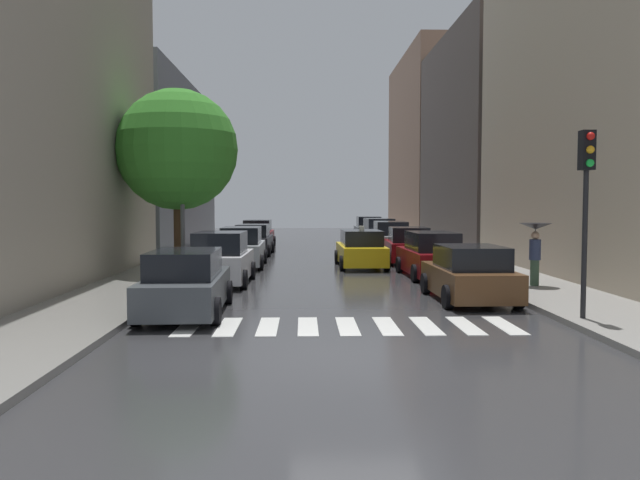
{
  "coord_description": "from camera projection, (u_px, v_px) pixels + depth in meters",
  "views": [
    {
      "loc": [
        -1.0,
        -11.5,
        2.8
      ],
      "look_at": [
        -0.2,
        18.79,
        1.04
      ],
      "focal_mm": 35.67,
      "sensor_mm": 36.0,
      "label": 1
    }
  ],
  "objects": [
    {
      "name": "building_right_far",
      "position": [
        434.0,
        146.0,
        57.95
      ],
      "size": [
        6.0,
        17.93,
        16.05
      ],
      "primitive_type": "cube",
      "color": "#8C6B56",
      "rests_on": "ground"
    },
    {
      "name": "parked_car_right_third",
      "position": [
        408.0,
        246.0,
        29.65
      ],
      "size": [
        2.28,
        4.21,
        1.69
      ],
      "rotation": [
        0.0,
        0.0,
        1.53
      ],
      "color": "maroon",
      "rests_on": "ground"
    },
    {
      "name": "parked_car_left_third",
      "position": [
        242.0,
        248.0,
        27.94
      ],
      "size": [
        2.06,
        4.69,
        1.76
      ],
      "rotation": [
        0.0,
        0.0,
        1.58
      ],
      "color": "#B2B7BF",
      "rests_on": "ground"
    },
    {
      "name": "parked_car_left_second",
      "position": [
        221.0,
        260.0,
        21.95
      ],
      "size": [
        2.12,
        4.22,
        1.81
      ],
      "rotation": [
        0.0,
        0.0,
        1.55
      ],
      "color": "silver",
      "rests_on": "ground"
    },
    {
      "name": "street_tree_left",
      "position": [
        177.0,
        150.0,
        24.58
      ],
      "size": [
        4.68,
        4.68,
        7.06
      ],
      "color": "#513823",
      "rests_on": "sidewalk_left"
    },
    {
      "name": "pedestrian_foreground",
      "position": [
        535.0,
        240.0,
        20.32
      ],
      "size": [
        1.03,
        1.03,
        2.01
      ],
      "rotation": [
        0.0,
        0.0,
        3.31
      ],
      "color": "#38513D",
      "rests_on": "sidewalk_right"
    },
    {
      "name": "parked_car_right_fifth",
      "position": [
        378.0,
        233.0,
        41.03
      ],
      "size": [
        2.27,
        4.83,
        1.82
      ],
      "rotation": [
        0.0,
        0.0,
        1.61
      ],
      "color": "silver",
      "rests_on": "ground"
    },
    {
      "name": "lamp_post_left",
      "position": [
        182.0,
        174.0,
        23.82
      ],
      "size": [
        0.6,
        0.28,
        6.46
      ],
      "color": "#595B60",
      "rests_on": "sidewalk_left"
    },
    {
      "name": "parked_car_right_nearest",
      "position": [
        469.0,
        275.0,
        18.16
      ],
      "size": [
        2.18,
        4.28,
        1.59
      ],
      "rotation": [
        0.0,
        0.0,
        1.59
      ],
      "color": "brown",
      "rests_on": "ground"
    },
    {
      "name": "sidewalk_right",
      "position": [
        436.0,
        251.0,
        35.78
      ],
      "size": [
        3.0,
        72.0,
        0.15
      ],
      "primitive_type": "cube",
      "color": "gray",
      "rests_on": "ground"
    },
    {
      "name": "parked_car_left_fifth",
      "position": [
        258.0,
        235.0,
        40.2
      ],
      "size": [
        2.11,
        4.05,
        1.74
      ],
      "rotation": [
        0.0,
        0.0,
        1.55
      ],
      "color": "maroon",
      "rests_on": "ground"
    },
    {
      "name": "parked_car_left_nearest",
      "position": [
        186.0,
        284.0,
        16.0
      ],
      "size": [
        2.14,
        4.8,
        1.63
      ],
      "rotation": [
        0.0,
        0.0,
        1.6
      ],
      "color": "#474C51",
      "rests_on": "ground"
    },
    {
      "name": "taxi_midroad",
      "position": [
        361.0,
        250.0,
        27.7
      ],
      "size": [
        2.13,
        4.63,
        1.81
      ],
      "rotation": [
        0.0,
        0.0,
        1.59
      ],
      "color": "yellow",
      "rests_on": "ground"
    },
    {
      "name": "parked_car_right_sixth",
      "position": [
        368.0,
        230.0,
        46.45
      ],
      "size": [
        2.12,
        4.54,
        1.82
      ],
      "rotation": [
        0.0,
        0.0,
        1.55
      ],
      "color": "#474C51",
      "rests_on": "ground"
    },
    {
      "name": "building_right_mid",
      "position": [
        490.0,
        141.0,
        40.7
      ],
      "size": [
        6.0,
        16.06,
        13.53
      ],
      "primitive_type": "cube",
      "color": "#564C47",
      "rests_on": "ground"
    },
    {
      "name": "ground_plane",
      "position": [
        321.0,
        253.0,
        35.61
      ],
      "size": [
        28.0,
        72.0,
        0.04
      ],
      "primitive_type": "cube",
      "color": "#333336"
    },
    {
      "name": "parked_car_left_fourth",
      "position": [
        253.0,
        240.0,
        34.48
      ],
      "size": [
        2.16,
        4.33,
        1.65
      ],
      "rotation": [
        0.0,
        0.0,
        1.55
      ],
      "color": "black",
      "rests_on": "ground"
    },
    {
      "name": "crosswalk_stripes",
      "position": [
        347.0,
        326.0,
        14.43
      ],
      "size": [
        7.65,
        2.2,
        0.01
      ],
      "color": "silver",
      "rests_on": "ground"
    },
    {
      "name": "building_left_mid",
      "position": [
        146.0,
        166.0,
        40.23
      ],
      "size": [
        6.0,
        19.19,
        10.29
      ],
      "primitive_type": "cube",
      "color": "slate",
      "rests_on": "ground"
    },
    {
      "name": "parked_car_right_second",
      "position": [
        431.0,
        256.0,
        23.97
      ],
      "size": [
        2.12,
        4.84,
        1.72
      ],
      "rotation": [
        0.0,
        0.0,
        1.6
      ],
      "color": "maroon",
      "rests_on": "ground"
    },
    {
      "name": "parked_car_right_fourth",
      "position": [
        390.0,
        239.0,
        34.83
      ],
      "size": [
        2.2,
        4.71,
        1.8
      ],
      "rotation": [
        0.0,
        0.0,
        1.54
      ],
      "color": "#B2B7BF",
      "rests_on": "ground"
    },
    {
      "name": "traffic_light_right_corner",
      "position": [
        586.0,
        182.0,
        14.44
      ],
      "size": [
        0.3,
        0.42,
        4.3
      ],
      "color": "black",
      "rests_on": "sidewalk_right"
    },
    {
      "name": "sidewalk_left",
      "position": [
        205.0,
        252.0,
        35.44
      ],
      "size": [
        3.0,
        72.0,
        0.15
      ],
      "primitive_type": "cube",
      "color": "gray",
      "rests_on": "ground"
    }
  ]
}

